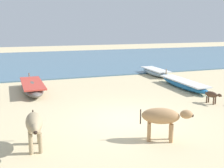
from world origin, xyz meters
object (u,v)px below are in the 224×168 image
Objects in this scene: cow_adult_tan at (162,117)px; calf_far_dark at (212,95)px; fishing_boat_5 at (32,87)px; cow_second_adult_dun at (34,124)px; fishing_boat_3 at (155,72)px; fishing_boat_1 at (184,84)px.

cow_adult_tan is 5.08m from calf_far_dark.
fishing_boat_5 is 2.77× the size of cow_adult_tan.
cow_second_adult_dun is (-7.88, -2.24, 0.35)m from calf_far_dark.
fishing_boat_3 is at bearing -75.73° from fishing_boat_5.
calf_far_dark is (-1.11, -7.36, 0.15)m from fishing_boat_3.
fishing_boat_1 is at bearing 124.40° from cow_second_adult_dun.
fishing_boat_1 is 1.07× the size of fishing_boat_5.
cow_second_adult_dun is at bearing 124.04° from fishing_boat_1.
fishing_boat_1 is at bearing -5.45° from fishing_boat_3.
cow_adult_tan reaches higher than fishing_boat_1.
cow_second_adult_dun is (-8.99, -9.60, 0.49)m from fishing_boat_3.
fishing_boat_5 is 7.29m from cow_second_adult_dun.
fishing_boat_5 is 8.56m from cow_adult_tan.
cow_second_adult_dun is at bearing 175.47° from fishing_boat_5.
cow_adult_tan is at bearing 143.07° from fishing_boat_1.
fishing_boat_3 is 7.45m from calf_far_dark.
cow_second_adult_dun is (-0.44, -7.26, 0.46)m from fishing_boat_5.
fishing_boat_3 is 13.16m from cow_second_adult_dun.
fishing_boat_1 is 8.29m from fishing_boat_5.
cow_adult_tan is 1.77× the size of calf_far_dark.
cow_adult_tan is 0.93× the size of cow_second_adult_dun.
fishing_boat_3 is at bearing -4.69° from fishing_boat_1.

